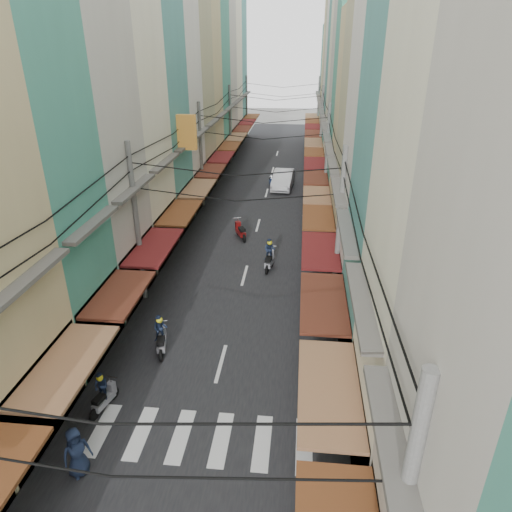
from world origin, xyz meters
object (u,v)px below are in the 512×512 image
Objects in this scene: white_car at (283,188)px; traffic_sign at (360,304)px; market_umbrella at (371,381)px; bicycle at (405,381)px.

traffic_sign is (4.31, -24.21, 2.34)m from white_car.
market_umbrella is 4.43m from traffic_sign.
bicycle is 0.62× the size of market_umbrella.
market_umbrella is at bearing -77.45° from white_car.
bicycle is 3.78m from market_umbrella.
traffic_sign is at bearing 89.28° from market_umbrella.
traffic_sign is (-1.81, 1.84, 2.34)m from bicycle.
white_car is at bearing 98.46° from market_umbrella.
market_umbrella is (4.26, -28.63, 2.04)m from white_car.
market_umbrella is (-1.86, -2.58, 2.04)m from bicycle.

